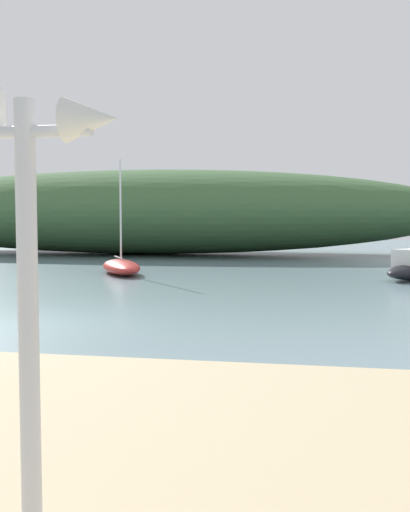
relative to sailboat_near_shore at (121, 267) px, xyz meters
name	(u,v)px	position (x,y,z in m)	size (l,w,h in m)	color
ground_plane	(39,323)	(1.98, -11.68, -0.33)	(120.00, 120.00, 0.00)	gray
distant_hill	(139,212)	(-3.74, 15.31, 2.60)	(43.63, 12.85, 5.85)	#3D6038
sailboat_near_shore	(121,267)	(0.00, 0.00, 0.00)	(3.30, 4.46, 4.96)	#B72D28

